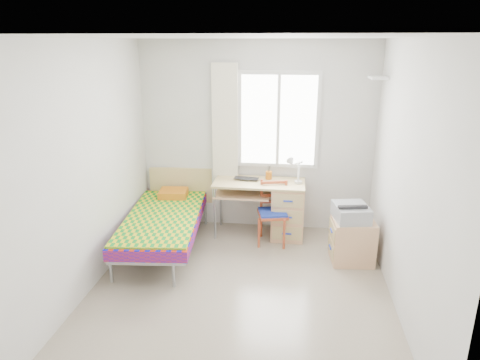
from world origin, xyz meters
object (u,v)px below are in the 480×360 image
(bed, at_px, (165,218))
(desk, at_px, (283,207))
(chair, at_px, (273,208))
(cabinet, at_px, (352,241))
(printer, at_px, (351,212))

(bed, bearing_deg, desk, 15.23)
(desk, height_order, chair, chair)
(bed, xyz_separation_m, desk, (1.48, 0.56, 0.01))
(chair, xyz_separation_m, cabinet, (0.98, -0.42, -0.21))
(printer, bearing_deg, bed, 168.37)
(bed, xyz_separation_m, chair, (1.37, 0.35, 0.07))
(chair, distance_m, printer, 1.03)
(bed, relative_size, cabinet, 3.73)
(desk, relative_size, chair, 1.46)
(printer, bearing_deg, desk, 133.28)
(desk, distance_m, printer, 1.05)
(chair, height_order, printer, chair)
(cabinet, relative_size, printer, 1.07)
(cabinet, bearing_deg, desk, 139.06)
(bed, height_order, desk, bed)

